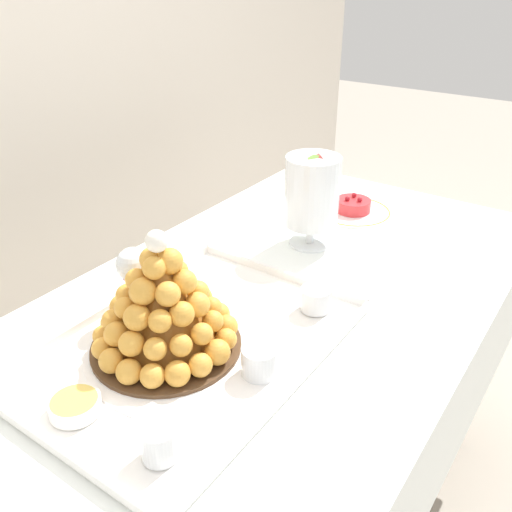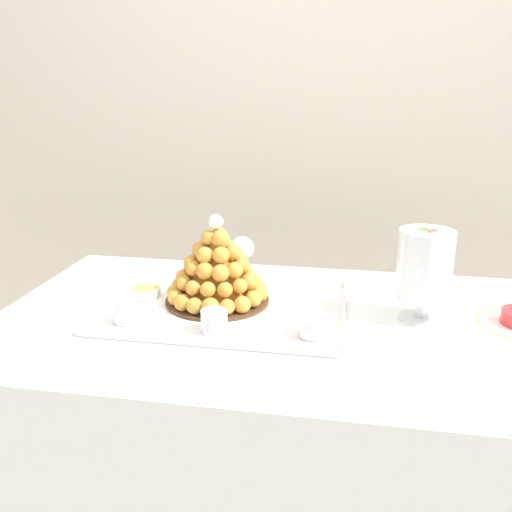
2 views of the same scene
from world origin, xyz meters
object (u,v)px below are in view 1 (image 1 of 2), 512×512
Objects in this scene: croquembouche at (163,307)px; macaron_goblet at (312,192)px; dessert_cup_left at (159,444)px; creme_brulee_ramekin at (75,405)px; dessert_cup_centre at (316,300)px; dessert_cup_mid_left at (259,362)px; fruit_tart_plate at (353,209)px; serving_tray at (193,347)px; wine_glass at (134,268)px.

croquembouche is 0.52m from macaron_goblet.
dessert_cup_left is 0.66× the size of creme_brulee_ramekin.
macaron_goblet is at bearing -0.24° from croquembouche.
dessert_cup_left is 0.17m from creme_brulee_ramekin.
dessert_cup_centre is 0.50m from creme_brulee_ramekin.
fruit_tart_plate is at bearing 13.70° from dessert_cup_mid_left.
dessert_cup_centre reaches higher than serving_tray.
creme_brulee_ramekin is at bearing 169.77° from serving_tray.
fruit_tart_plate is (0.72, 0.18, -0.02)m from dessert_cup_mid_left.
dessert_cup_centre is 0.37m from wine_glass.
dessert_cup_centre reaches higher than fruit_tart_plate.
dessert_cup_left is at bearing -149.69° from serving_tray.
serving_tray is 0.51m from macaron_goblet.
creme_brulee_ramekin is at bearing 179.39° from fruit_tart_plate.
croquembouche is (-0.03, 0.04, 0.09)m from serving_tray.
croquembouche reaches higher than dessert_cup_mid_left.
croquembouche is 0.12m from wine_glass.
macaron_goblet is at bearing 20.34° from dessert_cup_mid_left.
dessert_cup_mid_left is at bearing -91.21° from wine_glass.
wine_glass is at bearing 170.48° from fruit_tart_plate.
fruit_tart_plate is at bearing 9.61° from dessert_cup_left.
macaron_goblet is at bearing 32.16° from dessert_cup_centre.
creme_brulee_ramekin is (-0.01, 0.17, -0.01)m from dessert_cup_left.
macaron_goblet is 0.27m from fruit_tart_plate.
macaron_goblet reaches higher than serving_tray.
dessert_cup_centre is 0.25× the size of macaron_goblet.
dessert_cup_centre is at bearing -19.80° from creme_brulee_ramekin.
dessert_cup_centre is at bearing -51.53° from wine_glass.
serving_tray is at bearing -51.45° from croquembouche.
croquembouche reaches higher than wine_glass.
wine_glass is at bearing 84.79° from serving_tray.
wine_glass is at bearing 166.26° from macaron_goblet.
croquembouche is 0.20m from dessert_cup_mid_left.
croquembouche reaches higher than dessert_cup_centre.
croquembouche is 0.77m from fruit_tart_plate.
wine_glass is at bearing 50.08° from dessert_cup_left.
wine_glass reaches higher than creme_brulee_ramekin.
dessert_cup_left is 0.23m from dessert_cup_mid_left.
macaron_goblet is at bearing -0.56° from creme_brulee_ramekin.
creme_brulee_ramekin is 0.74m from macaron_goblet.
dessert_cup_centre is 0.32m from macaron_goblet.
serving_tray is 0.15m from dessert_cup_mid_left.
dessert_cup_centre reaches higher than creme_brulee_ramekin.
wine_glass is (-0.72, 0.12, 0.11)m from fruit_tart_plate.
dessert_cup_mid_left is (0.01, -0.14, 0.03)m from serving_tray.
dessert_cup_centre is at bearing -31.73° from croquembouche.
macaron_goblet is (0.26, 0.16, 0.11)m from dessert_cup_centre.
croquembouche reaches higher than fruit_tart_plate.
macaron_goblet is at bearing -13.74° from wine_glass.
dessert_cup_mid_left is 0.77× the size of creme_brulee_ramekin.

